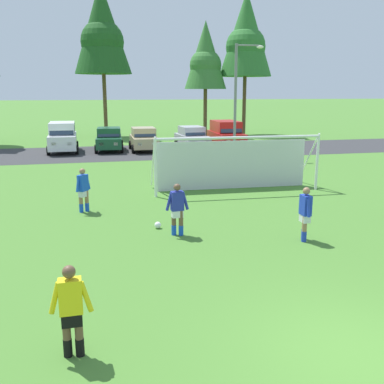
{
  "coord_description": "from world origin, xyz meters",
  "views": [
    {
      "loc": [
        -4.27,
        -5.98,
        4.42
      ],
      "look_at": [
        -1.2,
        7.37,
        1.27
      ],
      "focal_mm": 41.5,
      "sensor_mm": 36.0,
      "label": 1
    }
  ],
  "objects_px": {
    "soccer_goal": "(234,161)",
    "parked_car_slot_left": "(109,139)",
    "player_winger_right": "(177,210)",
    "parked_car_slot_center_left": "(144,139)",
    "soccer_ball": "(158,225)",
    "parked_car_slot_center_right": "(226,135)",
    "referee": "(71,311)",
    "street_lamp": "(238,100)",
    "player_midfield_center": "(305,214)",
    "parked_car_slot_far_left": "(63,137)",
    "parked_car_slot_center": "(192,138)",
    "player_striker_near": "(83,190)"
  },
  "relations": [
    {
      "from": "parked_car_slot_center_left",
      "to": "soccer_ball",
      "type": "bearing_deg",
      "value": -95.56
    },
    {
      "from": "referee",
      "to": "parked_car_slot_far_left",
      "type": "bearing_deg",
      "value": 93.23
    },
    {
      "from": "parked_car_slot_center",
      "to": "player_striker_near",
      "type": "bearing_deg",
      "value": -115.35
    },
    {
      "from": "soccer_goal",
      "to": "parked_car_slot_left",
      "type": "height_order",
      "value": "soccer_goal"
    },
    {
      "from": "player_midfield_center",
      "to": "player_striker_near",
      "type": "bearing_deg",
      "value": 143.37
    },
    {
      "from": "street_lamp",
      "to": "soccer_ball",
      "type": "bearing_deg",
      "value": -117.66
    },
    {
      "from": "soccer_ball",
      "to": "parked_car_slot_far_left",
      "type": "xyz_separation_m",
      "value": [
        -3.98,
        19.89,
        1.0
      ]
    },
    {
      "from": "parked_car_slot_center_left",
      "to": "parked_car_slot_left",
      "type": "bearing_deg",
      "value": 168.47
    },
    {
      "from": "soccer_ball",
      "to": "street_lamp",
      "type": "distance_m",
      "value": 16.65
    },
    {
      "from": "soccer_ball",
      "to": "player_winger_right",
      "type": "distance_m",
      "value": 1.19
    },
    {
      "from": "parked_car_slot_far_left",
      "to": "parked_car_slot_center",
      "type": "distance_m",
      "value": 9.62
    },
    {
      "from": "street_lamp",
      "to": "player_midfield_center",
      "type": "bearing_deg",
      "value": -101.68
    },
    {
      "from": "player_midfield_center",
      "to": "parked_car_slot_far_left",
      "type": "distance_m",
      "value": 23.5
    },
    {
      "from": "player_winger_right",
      "to": "parked_car_slot_center_left",
      "type": "bearing_deg",
      "value": 86.07
    },
    {
      "from": "player_striker_near",
      "to": "parked_car_slot_center_right",
      "type": "xyz_separation_m",
      "value": [
        10.47,
        16.04,
        0.29
      ]
    },
    {
      "from": "parked_car_slot_far_left",
      "to": "player_midfield_center",
      "type": "bearing_deg",
      "value": -69.87
    },
    {
      "from": "referee",
      "to": "player_winger_right",
      "type": "relative_size",
      "value": 1.0
    },
    {
      "from": "player_striker_near",
      "to": "street_lamp",
      "type": "xyz_separation_m",
      "value": [
        9.9,
        11.73,
        2.98
      ]
    },
    {
      "from": "player_midfield_center",
      "to": "parked_car_slot_center_left",
      "type": "relative_size",
      "value": 0.39
    },
    {
      "from": "player_winger_right",
      "to": "street_lamp",
      "type": "bearing_deg",
      "value": 65.15
    },
    {
      "from": "player_striker_near",
      "to": "player_winger_right",
      "type": "height_order",
      "value": "same"
    },
    {
      "from": "soccer_ball",
      "to": "street_lamp",
      "type": "xyz_separation_m",
      "value": [
        7.53,
        14.38,
        3.69
      ]
    },
    {
      "from": "parked_car_slot_center_left",
      "to": "player_midfield_center",
      "type": "bearing_deg",
      "value": -84.07
    },
    {
      "from": "player_winger_right",
      "to": "parked_car_slot_far_left",
      "type": "xyz_separation_m",
      "value": [
        -4.47,
        20.71,
        0.29
      ]
    },
    {
      "from": "player_winger_right",
      "to": "parked_car_slot_far_left",
      "type": "distance_m",
      "value": 21.19
    },
    {
      "from": "player_winger_right",
      "to": "parked_car_slot_center_right",
      "type": "distance_m",
      "value": 20.93
    },
    {
      "from": "parked_car_slot_left",
      "to": "referee",
      "type": "bearing_deg",
      "value": -93.91
    },
    {
      "from": "parked_car_slot_center_right",
      "to": "street_lamp",
      "type": "distance_m",
      "value": 5.11
    },
    {
      "from": "soccer_goal",
      "to": "parked_car_slot_center_right",
      "type": "distance_m",
      "value": 14.13
    },
    {
      "from": "parked_car_slot_center_left",
      "to": "parked_car_slot_center_right",
      "type": "distance_m",
      "value": 6.26
    },
    {
      "from": "street_lamp",
      "to": "parked_car_slot_center_left",
      "type": "bearing_deg",
      "value": 138.88
    },
    {
      "from": "street_lamp",
      "to": "referee",
      "type": "bearing_deg",
      "value": -115.3
    },
    {
      "from": "parked_car_slot_center",
      "to": "street_lamp",
      "type": "relative_size",
      "value": 0.59
    },
    {
      "from": "player_midfield_center",
      "to": "player_winger_right",
      "type": "bearing_deg",
      "value": 159.48
    },
    {
      "from": "soccer_ball",
      "to": "street_lamp",
      "type": "relative_size",
      "value": 0.03
    },
    {
      "from": "parked_car_slot_center_right",
      "to": "referee",
      "type": "bearing_deg",
      "value": -112.55
    },
    {
      "from": "soccer_ball",
      "to": "soccer_goal",
      "type": "bearing_deg",
      "value": 49.98
    },
    {
      "from": "referee",
      "to": "player_striker_near",
      "type": "height_order",
      "value": "same"
    },
    {
      "from": "soccer_goal",
      "to": "referee",
      "type": "bearing_deg",
      "value": -119.58
    },
    {
      "from": "player_midfield_center",
      "to": "parked_car_slot_center",
      "type": "relative_size",
      "value": 0.38
    },
    {
      "from": "soccer_ball",
      "to": "parked_car_slot_far_left",
      "type": "relative_size",
      "value": 0.05
    },
    {
      "from": "parked_car_slot_left",
      "to": "parked_car_slot_center_right",
      "type": "height_order",
      "value": "parked_car_slot_center_right"
    },
    {
      "from": "player_striker_near",
      "to": "parked_car_slot_left",
      "type": "bearing_deg",
      "value": 84.29
    },
    {
      "from": "referee",
      "to": "street_lamp",
      "type": "relative_size",
      "value": 0.22
    },
    {
      "from": "player_midfield_center",
      "to": "parked_car_slot_left",
      "type": "distance_m",
      "value": 22.51
    },
    {
      "from": "soccer_goal",
      "to": "street_lamp",
      "type": "xyz_separation_m",
      "value": [
        3.26,
        9.29,
        2.51
      ]
    },
    {
      "from": "player_striker_near",
      "to": "player_winger_right",
      "type": "relative_size",
      "value": 1.0
    },
    {
      "from": "soccer_ball",
      "to": "soccer_goal",
      "type": "distance_m",
      "value": 6.74
    },
    {
      "from": "player_winger_right",
      "to": "parked_car_slot_far_left",
      "type": "bearing_deg",
      "value": 102.18
    },
    {
      "from": "soccer_ball",
      "to": "street_lamp",
      "type": "height_order",
      "value": "street_lamp"
    }
  ]
}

